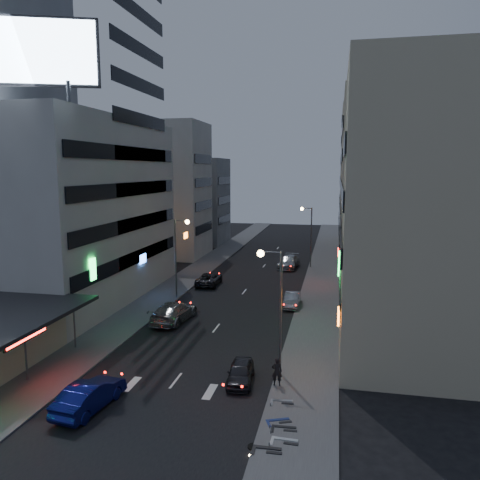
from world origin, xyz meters
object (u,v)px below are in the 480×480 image
(parked_car_left, at_px, (209,279))
(road_car_silver, at_px, (174,312))
(scooter_black_b, at_px, (297,416))
(parked_car_right_near, at_px, (241,372))
(road_car_blue, at_px, (90,395))
(person, at_px, (277,371))
(scooter_silver_a, at_px, (299,428))
(scooter_blue, at_px, (289,407))
(scooter_silver_b, at_px, (294,391))
(parked_car_right_mid, at_px, (292,300))
(scooter_black_a, at_px, (283,436))
(parked_car_right_far, at_px, (289,262))

(parked_car_left, relative_size, road_car_silver, 0.86)
(parked_car_left, distance_m, scooter_black_b, 30.71)
(parked_car_right_near, relative_size, parked_car_left, 0.75)
(road_car_blue, height_order, scooter_black_b, road_car_blue)
(person, xyz_separation_m, scooter_silver_a, (1.80, -5.57, -0.28))
(scooter_blue, xyz_separation_m, scooter_silver_b, (0.06, 1.91, 0.00))
(parked_car_right_mid, distance_m, scooter_silver_b, 18.82)
(parked_car_right_mid, bearing_deg, scooter_silver_b, -84.04)
(scooter_black_b, height_order, scooter_silver_b, scooter_silver_b)
(scooter_silver_a, height_order, scooter_silver_b, scooter_silver_a)
(road_car_blue, relative_size, road_car_silver, 0.81)
(parked_car_right_near, height_order, parked_car_left, parked_car_left)
(parked_car_left, xyz_separation_m, scooter_black_a, (11.91, -30.07, 0.04))
(scooter_black_a, bearing_deg, parked_car_right_mid, 3.40)
(parked_car_right_far, height_order, scooter_silver_b, parked_car_right_far)
(parked_car_right_near, bearing_deg, road_car_blue, -152.11)
(parked_car_left, relative_size, scooter_black_a, 2.48)
(parked_car_right_far, bearing_deg, scooter_silver_a, -78.72)
(scooter_silver_b, bearing_deg, parked_car_left, 20.31)
(parked_car_right_near, bearing_deg, person, -9.92)
(scooter_black_b, bearing_deg, parked_car_right_near, 37.89)
(road_car_blue, xyz_separation_m, scooter_silver_a, (11.53, -0.85, -0.08))
(parked_car_right_near, height_order, scooter_silver_b, parked_car_right_near)
(parked_car_right_near, height_order, scooter_black_a, scooter_black_a)
(parked_car_right_near, bearing_deg, scooter_black_a, -68.27)
(road_car_blue, bearing_deg, scooter_silver_b, -157.36)
(scooter_black_b, bearing_deg, parked_car_left, 21.60)
(road_car_silver, bearing_deg, scooter_black_a, 129.52)
(parked_car_right_near, distance_m, parked_car_right_mid, 16.93)
(parked_car_left, relative_size, road_car_blue, 1.05)
(scooter_black_a, bearing_deg, parked_car_left, 20.64)
(parked_car_right_mid, bearing_deg, scooter_silver_a, -83.43)
(parked_car_right_mid, height_order, road_car_silver, road_car_silver)
(parked_car_left, distance_m, scooter_silver_a, 31.83)
(scooter_black_a, relative_size, scooter_blue, 1.09)
(parked_car_right_far, xyz_separation_m, scooter_black_b, (4.47, -39.31, -0.13))
(person, bearing_deg, scooter_black_b, 98.49)
(person, height_order, scooter_silver_b, person)
(parked_car_right_far, bearing_deg, parked_car_left, -120.62)
(person, xyz_separation_m, scooter_black_b, (1.60, -4.43, -0.30))
(parked_car_right_mid, xyz_separation_m, scooter_black_a, (1.80, -23.44, 0.09))
(road_car_blue, bearing_deg, parked_car_right_near, -139.59)
(scooter_silver_a, bearing_deg, parked_car_right_near, 37.57)
(parked_car_left, xyz_separation_m, person, (10.82, -23.66, 0.29))
(scooter_blue, bearing_deg, parked_car_right_mid, -17.45)
(road_car_silver, relative_size, scooter_black_b, 3.16)
(scooter_black_a, bearing_deg, parked_car_right_near, 26.16)
(road_car_silver, distance_m, scooter_silver_a, 20.14)
(parked_car_left, distance_m, road_car_silver, 13.15)
(parked_car_right_near, distance_m, parked_car_left, 24.98)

